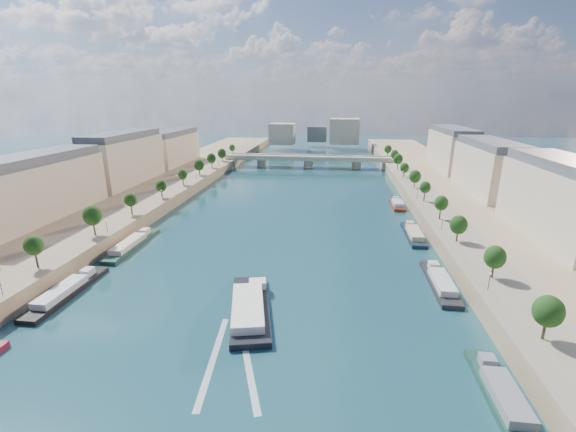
# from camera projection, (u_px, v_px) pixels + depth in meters

# --- Properties ---
(ground) EXTENTS (700.00, 700.00, 0.00)m
(ground) POSITION_uv_depth(u_px,v_px,m) (285.00, 224.00, 144.87)
(ground) COLOR #0C3336
(ground) RESTS_ON ground
(quay_left) EXTENTS (44.00, 520.00, 5.00)m
(quay_left) POSITION_uv_depth(u_px,v_px,m) (105.00, 211.00, 152.55)
(quay_left) COLOR #9E8460
(quay_left) RESTS_ON ground
(quay_right) EXTENTS (44.00, 520.00, 5.00)m
(quay_right) POSITION_uv_depth(u_px,v_px,m) (487.00, 225.00, 135.71)
(quay_right) COLOR #9E8460
(quay_right) RESTS_ON ground
(pave_left) EXTENTS (14.00, 520.00, 0.10)m
(pave_left) POSITION_uv_depth(u_px,v_px,m) (140.00, 206.00, 150.04)
(pave_left) COLOR gray
(pave_left) RESTS_ON quay_left
(pave_right) EXTENTS (14.00, 520.00, 0.10)m
(pave_right) POSITION_uv_depth(u_px,v_px,m) (444.00, 217.00, 136.70)
(pave_right) COLOR gray
(pave_right) RESTS_ON quay_right
(trees_left) EXTENTS (4.80, 268.80, 8.26)m
(trees_left) POSITION_uv_depth(u_px,v_px,m) (146.00, 192.00, 150.08)
(trees_left) COLOR #382B1E
(trees_left) RESTS_ON ground
(trees_right) EXTENTS (4.80, 268.80, 8.26)m
(trees_right) POSITION_uv_depth(u_px,v_px,m) (433.00, 195.00, 144.79)
(trees_right) COLOR #382B1E
(trees_right) RESTS_ON ground
(lamps_left) EXTENTS (0.36, 200.36, 4.28)m
(lamps_left) POSITION_uv_depth(u_px,v_px,m) (138.00, 207.00, 139.22)
(lamps_left) COLOR black
(lamps_left) RESTS_ON ground
(lamps_right) EXTENTS (0.36, 200.36, 4.28)m
(lamps_right) POSITION_uv_depth(u_px,v_px,m) (428.00, 205.00, 141.15)
(lamps_right) COLOR black
(lamps_right) RESTS_ON ground
(buildings_left) EXTENTS (16.00, 226.00, 23.20)m
(buildings_left) POSITION_uv_depth(u_px,v_px,m) (88.00, 170.00, 161.29)
(buildings_left) COLOR beige
(buildings_left) RESTS_ON ground
(buildings_right) EXTENTS (16.00, 226.00, 23.20)m
(buildings_right) POSITION_uv_depth(u_px,v_px,m) (518.00, 180.00, 141.40)
(buildings_right) COLOR beige
(buildings_right) RESTS_ON ground
(skyline) EXTENTS (79.00, 42.00, 22.00)m
(skyline) POSITION_uv_depth(u_px,v_px,m) (320.00, 132.00, 348.11)
(skyline) COLOR beige
(skyline) RESTS_ON ground
(bridge) EXTENTS (112.00, 12.00, 8.15)m
(bridge) POSITION_uv_depth(u_px,v_px,m) (308.00, 160.00, 258.39)
(bridge) COLOR #C1B79E
(bridge) RESTS_ON ground
(tour_barge) EXTENTS (14.24, 29.62, 3.87)m
(tour_barge) POSITION_uv_depth(u_px,v_px,m) (250.00, 307.00, 85.71)
(tour_barge) COLOR black
(tour_barge) RESTS_ON ground
(wake) EXTENTS (13.25, 25.99, 0.04)m
(wake) POSITION_uv_depth(u_px,v_px,m) (230.00, 360.00, 70.32)
(wake) COLOR silver
(wake) RESTS_ON ground
(moored_barges_left) EXTENTS (5.00, 118.48, 3.60)m
(moored_barges_left) POSITION_uv_depth(u_px,v_px,m) (26.00, 321.00, 80.91)
(moored_barges_left) COLOR #161F31
(moored_barges_left) RESTS_ON ground
(moored_barges_right) EXTENTS (5.00, 160.62, 3.60)m
(moored_barges_right) POSITION_uv_depth(u_px,v_px,m) (441.00, 284.00, 96.67)
(moored_barges_right) COLOR black
(moored_barges_right) RESTS_ON ground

